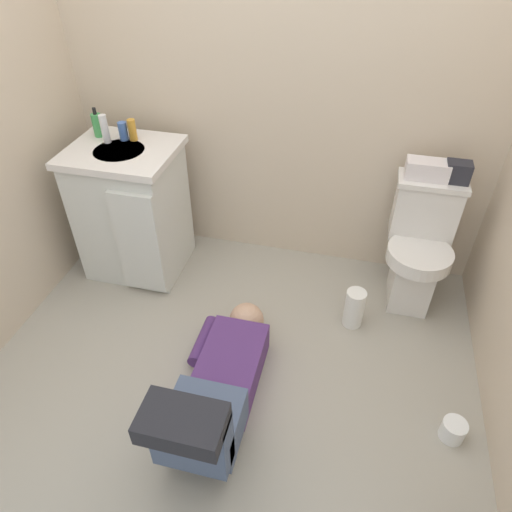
{
  "coord_description": "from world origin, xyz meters",
  "views": [
    {
      "loc": [
        0.49,
        -1.42,
        1.96
      ],
      "look_at": [
        0.04,
        0.39,
        0.45
      ],
      "focal_mm": 32.41,
      "sensor_mm": 36.0,
      "label": 1
    }
  ],
  "objects": [
    {
      "name": "ground_plane",
      "position": [
        0.0,
        0.0,
        -0.02
      ],
      "size": [
        2.98,
        3.09,
        0.04
      ],
      "primitive_type": "cube",
      "color": "#A0998A"
    },
    {
      "name": "wall_back",
      "position": [
        0.0,
        1.09,
        1.2
      ],
      "size": [
        2.64,
        0.08,
        2.4
      ],
      "primitive_type": "cube",
      "color": "beige",
      "rests_on": "ground_plane"
    },
    {
      "name": "toilet",
      "position": [
        0.88,
        0.79,
        0.37
      ],
      "size": [
        0.36,
        0.46,
        0.75
      ],
      "color": "silver",
      "rests_on": "ground_plane"
    },
    {
      "name": "vanity_cabinet",
      "position": [
        -0.8,
        0.67,
        0.42
      ],
      "size": [
        0.6,
        0.53,
        0.82
      ],
      "color": "silver",
      "rests_on": "ground_plane"
    },
    {
      "name": "faucet",
      "position": [
        -0.81,
        0.82,
        0.87
      ],
      "size": [
        0.02,
        0.02,
        0.1
      ],
      "primitive_type": "cylinder",
      "color": "silver",
      "rests_on": "vanity_cabinet"
    },
    {
      "name": "person_plumber",
      "position": [
        0.01,
        -0.25,
        0.18
      ],
      "size": [
        0.39,
        1.06,
        0.52
      ],
      "color": "#512D6B",
      "rests_on": "ground_plane"
    },
    {
      "name": "tissue_box",
      "position": [
        0.84,
        0.88,
        0.8
      ],
      "size": [
        0.22,
        0.11,
        0.1
      ],
      "primitive_type": "cube",
      "color": "silver",
      "rests_on": "toilet"
    },
    {
      "name": "toiletry_bag",
      "position": [
        0.99,
        0.88,
        0.81
      ],
      "size": [
        0.12,
        0.09,
        0.11
      ],
      "primitive_type": "cube",
      "color": "#26262D",
      "rests_on": "toilet"
    },
    {
      "name": "soap_dispenser",
      "position": [
        -1.0,
        0.8,
        0.89
      ],
      "size": [
        0.06,
        0.06,
        0.17
      ],
      "color": "#3F994F",
      "rests_on": "vanity_cabinet"
    },
    {
      "name": "bottle_white",
      "position": [
        -0.91,
        0.73,
        0.9
      ],
      "size": [
        0.04,
        0.04,
        0.16
      ],
      "primitive_type": "cylinder",
      "color": "silver",
      "rests_on": "vanity_cabinet"
    },
    {
      "name": "bottle_blue",
      "position": [
        -0.83,
        0.79,
        0.87
      ],
      "size": [
        0.05,
        0.05,
        0.1
      ],
      "primitive_type": "cylinder",
      "color": "#4369B2",
      "rests_on": "vanity_cabinet"
    },
    {
      "name": "bottle_amber",
      "position": [
        -0.78,
        0.8,
        0.88
      ],
      "size": [
        0.04,
        0.04,
        0.12
      ],
      "primitive_type": "cylinder",
      "color": "gold",
      "rests_on": "vanity_cabinet"
    },
    {
      "name": "paper_towel_roll",
      "position": [
        0.58,
        0.47,
        0.12
      ],
      "size": [
        0.11,
        0.11,
        0.24
      ],
      "primitive_type": "cylinder",
      "color": "white",
      "rests_on": "ground_plane"
    },
    {
      "name": "toilet_paper_roll",
      "position": [
        1.08,
        -0.13,
        0.05
      ],
      "size": [
        0.11,
        0.11,
        0.1
      ],
      "primitive_type": "cylinder",
      "color": "white",
      "rests_on": "ground_plane"
    }
  ]
}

